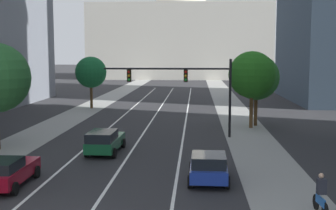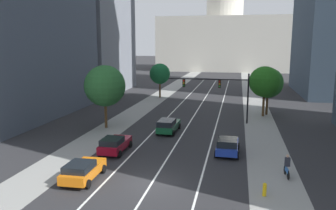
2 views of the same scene
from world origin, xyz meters
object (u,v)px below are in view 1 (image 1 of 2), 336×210
car_crimson (6,171)px  street_tree_near_right (252,75)px  street_tree_mid_right (256,77)px  street_tree_near_left (91,72)px  cyclist (321,194)px  car_blue (209,167)px  car_green (105,141)px  capitol_building (181,33)px  traffic_signal_mast (187,82)px

car_crimson → street_tree_near_right: (14.19, 18.84, 3.92)m
street_tree_mid_right → street_tree_near_left: street_tree_mid_right is taller
cyclist → car_blue: bearing=39.2°
street_tree_near_left → street_tree_near_right: (17.37, -13.28, 0.39)m
car_green → car_blue: bearing=-131.8°
car_blue → street_tree_mid_right: bearing=-13.3°
capitol_building → street_tree_near_left: bearing=-96.5°
traffic_signal_mast → street_tree_near_left: bearing=123.2°
street_tree_mid_right → street_tree_near_left: (-17.93, 12.01, -0.11)m
car_blue → street_tree_near_left: bearing=24.4°
street_tree_near_right → car_green: bearing=-134.6°
capitol_building → cyclist: capitol_building is taller
capitol_building → car_green: capitol_building is taller
capitol_building → car_crimson: capitol_building is taller
car_crimson → car_green: size_ratio=0.93×
capitol_building → street_tree_mid_right: 84.83m
traffic_signal_mast → street_tree_mid_right: street_tree_mid_right is taller
car_crimson → car_green: bearing=-23.5°
street_tree_mid_right → traffic_signal_mast: bearing=-135.5°
street_tree_mid_right → street_tree_near_right: (-0.55, -1.27, 0.28)m
capitol_building → street_tree_near_right: (9.19, -85.20, -7.33)m
car_blue → traffic_signal_mast: size_ratio=0.42×
street_tree_near_right → cyclist: bearing=-89.2°
car_green → street_tree_mid_right: bearing=-41.5°
car_blue → cyclist: 6.36m
car_crimson → street_tree_near_right: bearing=-37.4°
capitol_building → cyclist: (9.48, -107.00, -11.18)m
traffic_signal_mast → street_tree_near_left: size_ratio=1.62×
capitol_building → car_green: (-1.68, -96.20, -11.20)m
car_crimson → cyclist: size_ratio=2.60×
car_green → cyclist: 15.52m
car_green → street_tree_near_left: size_ratio=0.78×
car_blue → street_tree_near_left: size_ratio=0.68×
street_tree_mid_right → street_tree_near_right: street_tree_near_right is taller
cyclist → street_tree_near_left: 39.43m
cyclist → street_tree_mid_right: (0.27, 23.07, 3.56)m
traffic_signal_mast → street_tree_near_right: street_tree_near_right is taller
car_blue → street_tree_near_right: bearing=-12.6°
traffic_signal_mast → cyclist: bearing=-71.1°
car_green → street_tree_mid_right: 17.15m
capitol_building → traffic_signal_mast: size_ratio=4.59×
traffic_signal_mast → street_tree_mid_right: (6.12, 6.01, 0.08)m
capitol_building → cyclist: bearing=-84.9°
capitol_building → street_tree_near_right: 86.01m
capitol_building → street_tree_near_right: bearing=-83.8°
street_tree_near_left → street_tree_near_right: bearing=-37.4°
cyclist → capitol_building: bearing=-0.5°
car_green → traffic_signal_mast: 8.93m
car_green → street_tree_near_right: bearing=-43.2°
capitol_building → street_tree_near_left: (-8.18, -71.92, -7.72)m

